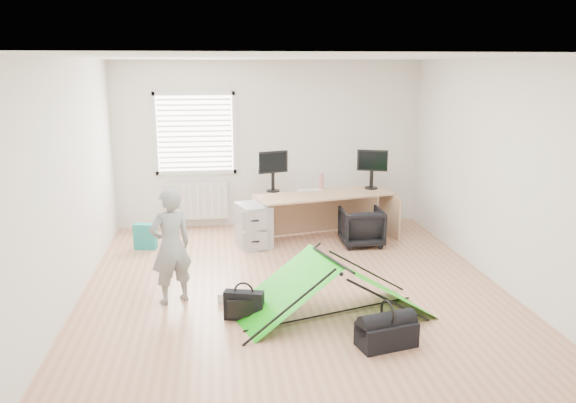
{
  "coord_description": "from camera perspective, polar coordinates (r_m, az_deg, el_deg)",
  "views": [
    {
      "loc": [
        -0.88,
        -6.38,
        2.62
      ],
      "look_at": [
        0.0,
        0.4,
        0.95
      ],
      "focal_mm": 35.0,
      "sensor_mm": 36.0,
      "label": 1
    }
  ],
  "objects": [
    {
      "name": "desk",
      "position": [
        8.65,
        3.8,
        -1.49
      ],
      "size": [
        2.16,
        1.09,
        0.7
      ],
      "primitive_type": "cube",
      "rotation": [
        0.0,
        0.0,
        0.22
      ],
      "color": "tan",
      "rests_on": "ground"
    },
    {
      "name": "keyboard",
      "position": [
        8.78,
        2.24,
        1.18
      ],
      "size": [
        0.4,
        0.15,
        0.02
      ],
      "primitive_type": "cube",
      "rotation": [
        0.0,
        0.0,
        0.04
      ],
      "color": "beige",
      "rests_on": "desk"
    },
    {
      "name": "radiator",
      "position": [
        9.31,
        -9.16,
        0.07
      ],
      "size": [
        1.0,
        0.12,
        0.6
      ],
      "primitive_type": "cube",
      "color": "silver",
      "rests_on": "back_wall"
    },
    {
      "name": "duffel_bag",
      "position": [
        5.57,
        9.97,
        -13.13
      ],
      "size": [
        0.61,
        0.4,
        0.24
      ],
      "primitive_type": "cube",
      "rotation": [
        0.0,
        0.0,
        0.23
      ],
      "color": "black",
      "rests_on": "ground"
    },
    {
      "name": "monitor_left",
      "position": [
        8.67,
        -1.55,
        2.53
      ],
      "size": [
        0.49,
        0.25,
        0.46
      ],
      "primitive_type": "cube",
      "rotation": [
        0.0,
        0.0,
        0.32
      ],
      "color": "black",
      "rests_on": "desk"
    },
    {
      "name": "back_wall",
      "position": [
        9.26,
        -1.89,
        5.83
      ],
      "size": [
        5.0,
        0.02,
        2.7
      ],
      "primitive_type": "cube",
      "color": "silver",
      "rests_on": "ground"
    },
    {
      "name": "storage_crate",
      "position": [
        9.25,
        7.99,
        -2.02
      ],
      "size": [
        0.49,
        0.37,
        0.26
      ],
      "primitive_type": "cube",
      "rotation": [
        0.0,
        0.0,
        0.09
      ],
      "color": "silver",
      "rests_on": "ground"
    },
    {
      "name": "filing_cabinet",
      "position": [
        8.27,
        -3.52,
        -2.45
      ],
      "size": [
        0.55,
        0.64,
        0.64
      ],
      "primitive_type": "cube",
      "rotation": [
        0.0,
        0.0,
        0.3
      ],
      "color": "#9D9FA2",
      "rests_on": "ground"
    },
    {
      "name": "thermos",
      "position": [
        8.82,
        3.4,
        2.01
      ],
      "size": [
        0.07,
        0.07,
        0.26
      ],
      "primitive_type": "cylinder",
      "rotation": [
        0.0,
        0.0,
        0.03
      ],
      "color": "#B26563",
      "rests_on": "desk"
    },
    {
      "name": "office_chair",
      "position": [
        8.41,
        7.47,
        -2.56
      ],
      "size": [
        0.61,
        0.62,
        0.56
      ],
      "primitive_type": "imported",
      "rotation": [
        0.0,
        0.0,
        3.13
      ],
      "color": "black",
      "rests_on": "ground"
    },
    {
      "name": "person",
      "position": [
        6.37,
        -11.82,
        -4.45
      ],
      "size": [
        0.58,
        0.51,
        1.33
      ],
      "primitive_type": "imported",
      "rotation": [
        0.0,
        0.0,
        3.62
      ],
      "color": "gray",
      "rests_on": "ground"
    },
    {
      "name": "ground",
      "position": [
        6.95,
        0.43,
        -8.41
      ],
      "size": [
        5.5,
        5.5,
        0.0
      ],
      "primitive_type": "plane",
      "color": "tan",
      "rests_on": "ground"
    },
    {
      "name": "monitor_right",
      "position": [
        8.97,
        8.49,
        2.73
      ],
      "size": [
        0.48,
        0.26,
        0.46
      ],
      "primitive_type": "cube",
      "rotation": [
        0.0,
        0.0,
        -0.34
      ],
      "color": "black",
      "rests_on": "desk"
    },
    {
      "name": "kite",
      "position": [
        6.06,
        4.49,
        -8.7
      ],
      "size": [
        2.19,
        1.44,
        0.63
      ],
      "primitive_type": null,
      "rotation": [
        0.0,
        0.0,
        0.3
      ],
      "color": "#19B611",
      "rests_on": "ground"
    },
    {
      "name": "tote_bag",
      "position": [
        8.44,
        -14.29,
        -3.45
      ],
      "size": [
        0.34,
        0.2,
        0.38
      ],
      "primitive_type": "cube",
      "rotation": [
        0.0,
        0.0,
        -0.2
      ],
      "color": "#1D7E75",
      "rests_on": "ground"
    },
    {
      "name": "white_box",
      "position": [
        6.49,
        -6.6,
        -9.66
      ],
      "size": [
        0.13,
        0.13,
        0.11
      ],
      "primitive_type": "cube",
      "rotation": [
        0.0,
        0.0,
        -0.27
      ],
      "color": "silver",
      "rests_on": "ground"
    },
    {
      "name": "window",
      "position": [
        9.16,
        -9.42,
        6.83
      ],
      "size": [
        1.2,
        0.06,
        1.2
      ],
      "primitive_type": "cube",
      "color": "silver",
      "rests_on": "back_wall"
    },
    {
      "name": "laptop_bag",
      "position": [
        6.02,
        -4.49,
        -10.48
      ],
      "size": [
        0.44,
        0.23,
        0.31
      ],
      "primitive_type": "cube",
      "rotation": [
        0.0,
        0.0,
        -0.27
      ],
      "color": "black",
      "rests_on": "ground"
    }
  ]
}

